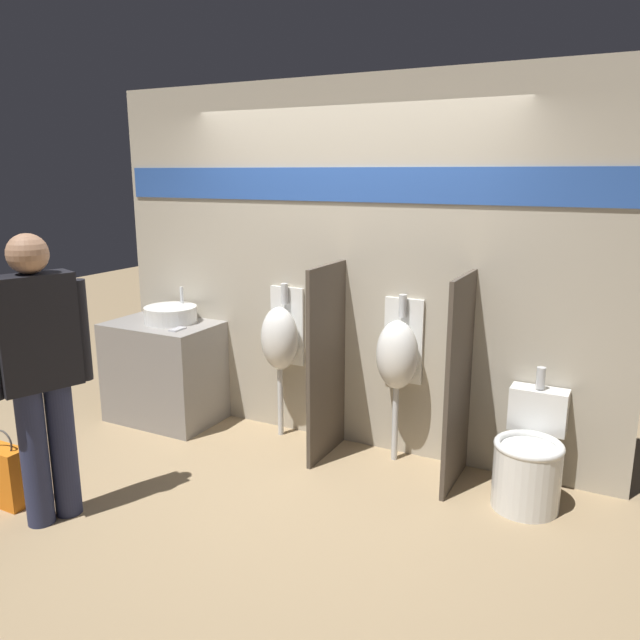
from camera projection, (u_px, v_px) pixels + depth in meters
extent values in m
plane|color=#997F5B|center=(309.00, 470.00, 4.39)|extent=(16.00, 16.00, 0.00)
cube|color=#B2A893|center=(347.00, 269.00, 4.60)|extent=(4.03, 0.06, 2.70)
cube|color=#2D56AD|center=(345.00, 185.00, 4.43)|extent=(3.95, 0.01, 0.24)
cube|color=gray|center=(165.00, 372.00, 5.21)|extent=(0.90, 0.60, 0.84)
cylinder|color=white|center=(171.00, 314.00, 5.13)|extent=(0.43, 0.43, 0.13)
cylinder|color=silver|center=(182.00, 295.00, 5.22)|extent=(0.03, 0.03, 0.14)
cube|color=#B7B7BC|center=(178.00, 329.00, 4.89)|extent=(0.07, 0.14, 0.01)
cube|color=#4C4238|center=(326.00, 362.00, 4.48)|extent=(0.03, 0.56, 1.42)
cube|color=#4C4238|center=(459.00, 383.00, 4.05)|extent=(0.03, 0.56, 1.42)
cylinder|color=silver|center=(280.00, 401.00, 4.92)|extent=(0.04, 0.04, 0.57)
ellipsoid|color=white|center=(279.00, 339.00, 4.80)|extent=(0.30, 0.25, 0.49)
cube|color=white|center=(287.00, 326.00, 4.89)|extent=(0.29, 0.02, 0.62)
cylinder|color=silver|center=(284.00, 294.00, 4.80)|extent=(0.06, 0.06, 0.16)
cylinder|color=silver|center=(395.00, 423.00, 4.49)|extent=(0.04, 0.04, 0.57)
ellipsoid|color=white|center=(397.00, 355.00, 4.37)|extent=(0.30, 0.25, 0.49)
cube|color=white|center=(403.00, 341.00, 4.46)|extent=(0.29, 0.02, 0.62)
cylinder|color=silver|center=(403.00, 306.00, 4.37)|extent=(0.06, 0.06, 0.16)
cylinder|color=white|center=(526.00, 477.00, 3.86)|extent=(0.41, 0.41, 0.40)
torus|color=white|center=(529.00, 446.00, 3.81)|extent=(0.42, 0.42, 0.04)
cube|color=white|center=(538.00, 410.00, 4.04)|extent=(0.36, 0.16, 0.29)
cylinder|color=silver|center=(541.00, 378.00, 3.97)|extent=(0.06, 0.06, 0.14)
cylinder|color=#282D4C|center=(35.00, 458.00, 3.64)|extent=(0.16, 0.16, 0.83)
cylinder|color=#282D4C|center=(63.00, 450.00, 3.75)|extent=(0.16, 0.16, 0.83)
cube|color=black|center=(36.00, 332.00, 3.52)|extent=(0.33, 0.47, 0.66)
cylinder|color=black|center=(80.00, 330.00, 3.69)|extent=(0.10, 0.10, 0.61)
sphere|color=#A87A5B|center=(27.00, 254.00, 3.42)|extent=(0.23, 0.23, 0.23)
cube|color=orange|center=(7.00, 477.00, 3.89)|extent=(0.26, 0.14, 0.38)
torus|color=#4C4742|center=(3.00, 443.00, 3.84)|extent=(0.17, 0.01, 0.17)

